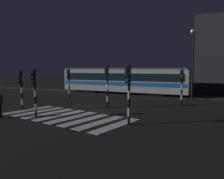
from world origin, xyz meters
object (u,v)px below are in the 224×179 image
at_px(traffic_light_corner_far_right, 182,81).
at_px(tram, 123,80).
at_px(pedestrian_waiting_at_kerb, 0,104).
at_px(traffic_light_kerb_mid_left, 34,86).
at_px(traffic_light_corner_near_left, 21,84).
at_px(street_lamp_trackside_right, 193,56).
at_px(traffic_light_corner_far_left, 69,79).
at_px(traffic_light_corner_near_right, 128,85).
at_px(traffic_light_median_centre, 107,80).

xyz_separation_m(traffic_light_corner_far_right, tram, (-8.20, 5.88, -0.31)).
xyz_separation_m(traffic_light_corner_far_right, pedestrian_waiting_at_kerb, (-9.45, -10.63, -1.18)).
height_order(traffic_light_kerb_mid_left, traffic_light_corner_near_left, traffic_light_kerb_mid_left).
height_order(street_lamp_trackside_right, tram, street_lamp_trackside_right).
distance_m(traffic_light_corner_far_right, tram, 10.10).
relative_size(traffic_light_corner_far_left, tram, 0.19).
distance_m(traffic_light_corner_near_right, street_lamp_trackside_right, 12.82).
distance_m(traffic_light_kerb_mid_left, traffic_light_corner_far_left, 9.66).
relative_size(tram, pedestrian_waiting_at_kerb, 9.60).
distance_m(traffic_light_corner_near_right, pedestrian_waiting_at_kerb, 8.42).
bearing_deg(traffic_light_corner_near_left, traffic_light_corner_near_right, -3.66).
bearing_deg(traffic_light_kerb_mid_left, pedestrian_waiting_at_kerb, -150.79).
height_order(traffic_light_corner_near_right, tram, tram).
height_order(traffic_light_median_centre, pedestrian_waiting_at_kerb, traffic_light_median_centre).
relative_size(traffic_light_kerb_mid_left, traffic_light_corner_near_left, 1.03).
height_order(traffic_light_corner_near_right, street_lamp_trackside_right, street_lamp_trackside_right).
height_order(traffic_light_kerb_mid_left, traffic_light_corner_far_right, traffic_light_corner_far_right).
xyz_separation_m(traffic_light_kerb_mid_left, traffic_light_corner_near_right, (6.16, 0.85, 0.18)).
bearing_deg(traffic_light_corner_near_right, traffic_light_kerb_mid_left, -172.14).
distance_m(traffic_light_corner_far_left, street_lamp_trackside_right, 12.92).
xyz_separation_m(traffic_light_median_centre, traffic_light_corner_near_right, (3.71, -4.50, -0.01)).
bearing_deg(traffic_light_kerb_mid_left, traffic_light_corner_far_right, 51.74).
height_order(traffic_light_corner_near_left, pedestrian_waiting_at_kerb, traffic_light_corner_near_left).
relative_size(traffic_light_corner_near_right, pedestrian_waiting_at_kerb, 1.98).
bearing_deg(traffic_light_corner_near_left, traffic_light_corner_far_right, 38.14).
distance_m(traffic_light_corner_far_left, pedestrian_waiting_at_kerb, 10.16).
distance_m(traffic_light_corner_near_left, traffic_light_corner_far_left, 7.47).
height_order(traffic_light_median_centre, traffic_light_corner_far_right, traffic_light_median_centre).
height_order(traffic_light_corner_far_left, pedestrian_waiting_at_kerb, traffic_light_corner_far_left).
relative_size(traffic_light_kerb_mid_left, tram, 0.19).
xyz_separation_m(traffic_light_kerb_mid_left, pedestrian_waiting_at_kerb, (-1.92, -1.07, -1.18)).
distance_m(traffic_light_median_centre, pedestrian_waiting_at_kerb, 7.89).
xyz_separation_m(traffic_light_kerb_mid_left, traffic_light_corner_far_right, (7.53, 9.55, 0.00)).
xyz_separation_m(traffic_light_median_centre, tram, (-3.12, 10.08, -0.49)).
xyz_separation_m(traffic_light_corner_near_right, pedestrian_waiting_at_kerb, (-8.08, -1.93, -1.35)).
height_order(traffic_light_corner_near_left, traffic_light_corner_far_left, traffic_light_corner_far_left).
bearing_deg(tram, traffic_light_corner_far_left, -116.53).
height_order(traffic_light_kerb_mid_left, traffic_light_corner_near_right, traffic_light_corner_near_right).
relative_size(traffic_light_kerb_mid_left, street_lamp_trackside_right, 0.45).
bearing_deg(traffic_light_corner_far_right, traffic_light_corner_near_left, -141.86).
bearing_deg(traffic_light_kerb_mid_left, traffic_light_median_centre, 65.43).
bearing_deg(tram, traffic_light_median_centre, -72.82).
xyz_separation_m(traffic_light_corner_near_left, pedestrian_waiting_at_kerb, (0.89, -2.50, -1.12)).
bearing_deg(traffic_light_median_centre, street_lamp_trackside_right, 55.86).
relative_size(traffic_light_corner_near_left, traffic_light_corner_far_right, 0.97).
bearing_deg(tram, street_lamp_trackside_right, -13.58).
height_order(traffic_light_corner_far_right, street_lamp_trackside_right, street_lamp_trackside_right).
xyz_separation_m(traffic_light_median_centre, traffic_light_corner_far_left, (-6.43, 3.45, -0.16)).
xyz_separation_m(street_lamp_trackside_right, tram, (-8.55, 2.07, -2.67)).
xyz_separation_m(traffic_light_corner_near_left, tram, (2.15, 14.01, -0.25)).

